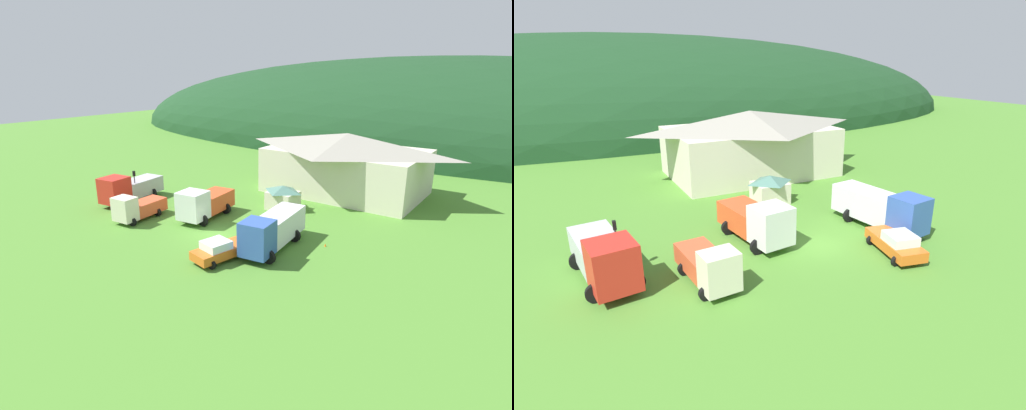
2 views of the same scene
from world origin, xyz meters
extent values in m
plane|color=#4C842D|center=(0.00, 0.00, 0.00)|extent=(200.00, 200.00, 0.00)
ellipsoid|color=#193D1E|center=(0.00, 64.65, 0.00)|extent=(152.68, 60.00, 33.42)
cube|color=beige|center=(3.54, 19.42, 2.61)|extent=(17.29, 11.36, 5.22)
pyramid|color=gray|center=(3.54, 19.42, 6.13)|extent=(18.67, 12.27, 1.83)
cube|color=beige|center=(0.95, 9.65, 0.95)|extent=(2.94, 2.59, 1.90)
pyramid|color=#4C7A6B|center=(0.95, 9.65, 2.23)|extent=(3.17, 2.80, 0.66)
cube|color=red|center=(-13.82, -0.25, 1.91)|extent=(2.76, 2.86, 2.71)
cube|color=black|center=(-13.80, -0.37, 2.50)|extent=(1.56, 2.21, 0.87)
cube|color=#B2B2B7|center=(-14.28, 3.50, 1.40)|extent=(3.05, 5.24, 1.71)
cylinder|color=black|center=(-12.75, -0.11, 0.55)|extent=(1.10, 0.30, 1.10)
cylinder|color=black|center=(-14.89, -0.38, 0.55)|extent=(1.10, 0.30, 1.10)
cylinder|color=black|center=(-13.30, 4.38, 0.55)|extent=(1.10, 0.30, 1.10)
cylinder|color=black|center=(-15.45, 4.11, 0.55)|extent=(1.10, 0.30, 1.10)
cube|color=beige|center=(-8.69, -2.88, 1.53)|extent=(2.15, 1.77, 2.26)
cube|color=black|center=(-8.69, -2.96, 2.03)|extent=(1.19, 1.38, 0.72)
cube|color=#DB512D|center=(-8.89, -0.19, 1.02)|extent=(2.31, 3.92, 1.24)
cylinder|color=black|center=(-7.82, -2.82, 0.40)|extent=(0.80, 0.30, 0.80)
cylinder|color=black|center=(-9.56, -2.94, 0.40)|extent=(0.80, 0.30, 0.80)
cylinder|color=black|center=(-8.06, 0.44, 0.40)|extent=(0.80, 0.30, 0.80)
cylinder|color=black|center=(-9.80, 0.32, 0.40)|extent=(0.80, 0.30, 0.80)
cube|color=white|center=(-3.52, 0.91, 1.87)|extent=(2.74, 2.66, 2.64)
cube|color=black|center=(-3.51, 0.79, 2.45)|extent=(1.55, 2.05, 0.84)
cube|color=#E04C23|center=(-3.94, 4.23, 1.40)|extent=(2.98, 4.60, 1.71)
cylinder|color=black|center=(-2.45, 1.04, 0.55)|extent=(1.10, 0.30, 1.10)
cylinder|color=black|center=(-4.60, 0.77, 0.55)|extent=(1.10, 0.30, 1.10)
cylinder|color=black|center=(-2.95, 5.01, 0.55)|extent=(1.10, 0.30, 1.10)
cylinder|color=black|center=(-5.09, 4.74, 0.55)|extent=(1.10, 0.30, 1.10)
cube|color=#3356AD|center=(6.05, -2.07, 1.89)|extent=(2.54, 2.53, 2.68)
cube|color=black|center=(6.06, -2.19, 2.48)|extent=(1.44, 1.95, 0.86)
cube|color=silver|center=(5.55, 1.87, 1.63)|extent=(2.97, 5.93, 2.17)
cylinder|color=black|center=(7.03, -1.95, 0.55)|extent=(1.10, 0.30, 1.10)
cylinder|color=black|center=(5.07, -2.20, 0.55)|extent=(1.10, 0.30, 1.10)
cylinder|color=black|center=(6.42, 2.84, 0.55)|extent=(1.10, 0.30, 1.10)
cylinder|color=black|center=(4.47, 2.59, 0.55)|extent=(1.10, 0.30, 1.10)
cube|color=orange|center=(3.65, -3.35, 0.69)|extent=(2.93, 5.12, 0.70)
cube|color=silver|center=(3.53, -3.92, 1.35)|extent=(2.16, 2.26, 0.62)
cylinder|color=black|center=(4.13, -5.14, 0.34)|extent=(0.68, 0.24, 0.68)
cylinder|color=black|center=(2.47, -4.77, 0.34)|extent=(0.68, 0.24, 0.68)
cylinder|color=black|center=(4.83, -1.94, 0.34)|extent=(0.68, 0.24, 0.68)
cylinder|color=black|center=(3.17, -1.57, 0.34)|extent=(0.68, 0.24, 0.68)
cylinder|color=#4C4C51|center=(-13.27, 1.99, 1.53)|extent=(0.12, 0.12, 3.06)
cube|color=black|center=(-13.27, 1.99, 3.34)|extent=(0.20, 0.24, 0.55)
sphere|color=yellow|center=(-13.27, 2.12, 3.34)|extent=(0.14, 0.14, 0.14)
cone|color=orange|center=(9.04, 3.47, 0.00)|extent=(0.36, 0.36, 0.52)
camera|label=1|loc=(22.78, -25.46, 13.93)|focal=28.92mm
camera|label=2|loc=(-15.49, -21.89, 12.60)|focal=29.01mm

